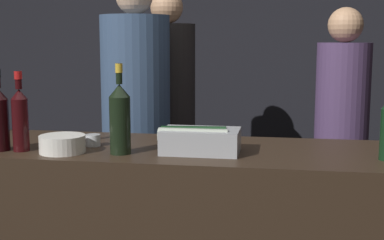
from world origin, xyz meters
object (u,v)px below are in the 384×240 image
at_px(candle_votive, 93,140).
at_px(person_in_hoodie, 136,121).
at_px(red_wine_bottle_tall, 20,117).
at_px(person_grey_polo, 341,130).
at_px(person_blond_tee, 167,115).
at_px(bowl_white, 62,143).
at_px(ice_bin_with_bottles, 199,139).
at_px(champagne_bottle, 120,117).

distance_m(candle_votive, person_in_hoodie, 0.76).
distance_m(red_wine_bottle_tall, person_grey_polo, 1.94).
xyz_separation_m(person_in_hoodie, person_blond_tee, (0.10, 0.42, -0.02)).
bearing_deg(bowl_white, ice_bin_with_bottles, 9.62).
height_order(bowl_white, person_grey_polo, person_grey_polo).
bearing_deg(candle_votive, bowl_white, -116.90).
relative_size(ice_bin_with_bottles, person_blond_tee, 0.19).
distance_m(candle_votive, person_blond_tee, 1.18).
distance_m(champagne_bottle, person_blond_tee, 1.32).
distance_m(ice_bin_with_bottles, bowl_white, 0.57).
height_order(ice_bin_with_bottles, candle_votive, ice_bin_with_bottles).
bearing_deg(person_grey_polo, red_wine_bottle_tall, 164.02).
relative_size(bowl_white, candle_votive, 2.91).
relative_size(ice_bin_with_bottles, champagne_bottle, 0.91).
height_order(person_in_hoodie, person_blond_tee, person_in_hoodie).
height_order(candle_votive, person_in_hoodie, person_in_hoodie).
height_order(bowl_white, person_blond_tee, person_blond_tee).
bearing_deg(champagne_bottle, candle_votive, 141.36).
height_order(ice_bin_with_bottles, red_wine_bottle_tall, red_wine_bottle_tall).
height_order(bowl_white, red_wine_bottle_tall, red_wine_bottle_tall).
distance_m(candle_votive, person_grey_polo, 1.63).
xyz_separation_m(bowl_white, red_wine_bottle_tall, (-0.19, 0.00, 0.11)).
bearing_deg(ice_bin_with_bottles, candle_votive, 173.10).
bearing_deg(candle_votive, red_wine_bottle_tall, -150.21).
bearing_deg(person_in_hoodie, person_blond_tee, -133.23).
xyz_separation_m(red_wine_bottle_tall, person_in_hoodie, (0.25, 0.91, -0.15)).
relative_size(champagne_bottle, person_blond_tee, 0.21).
bearing_deg(ice_bin_with_bottles, red_wine_bottle_tall, -172.96).
bearing_deg(champagne_bottle, ice_bin_with_bottles, 13.46).
xyz_separation_m(champagne_bottle, person_in_hoodie, (-0.18, 0.89, -0.16)).
distance_m(champagne_bottle, person_grey_polo, 1.62).
bearing_deg(bowl_white, person_in_hoodie, 85.86).
relative_size(person_in_hoodie, person_grey_polo, 1.09).
bearing_deg(person_grey_polo, champagne_bottle, 173.72).
distance_m(bowl_white, person_blond_tee, 1.34).
bearing_deg(person_blond_tee, red_wine_bottle_tall, -59.93).
relative_size(person_blond_tee, person_grey_polo, 1.07).
bearing_deg(ice_bin_with_bottles, person_in_hoodie, 121.44).
bearing_deg(person_grey_polo, candle_votive, 166.07).
height_order(red_wine_bottle_tall, person_in_hoodie, person_in_hoodie).
height_order(candle_votive, champagne_bottle, champagne_bottle).
relative_size(red_wine_bottle_tall, champagne_bottle, 0.91).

